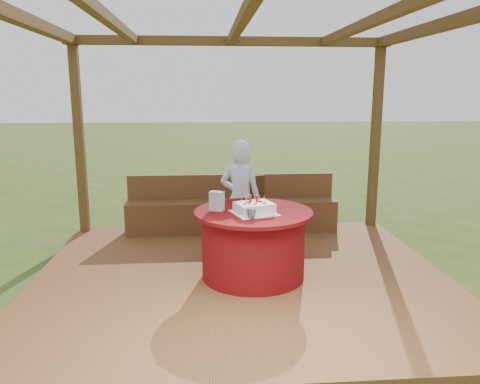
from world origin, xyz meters
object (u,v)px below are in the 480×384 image
object	(u,v)px
elderly_woman	(240,197)
bench	(232,213)
birthday_cake	(254,208)
table	(253,243)
drinking_glass	(251,214)
chair	(253,208)
gift_bag	(217,201)

from	to	relation	value
elderly_woman	bench	bearing A→B (deg)	92.89
elderly_woman	birthday_cake	world-z (taller)	elderly_woman
table	drinking_glass	size ratio (longest dim) A/B	12.97
table	elderly_woman	xyz separation A→B (m)	(-0.07, 0.83, 0.33)
chair	table	bearing A→B (deg)	-95.87
bench	gift_bag	size ratio (longest dim) A/B	14.59
birthday_cake	drinking_glass	distance (m)	0.23
drinking_glass	elderly_woman	bearing A→B (deg)	90.75
chair	birthday_cake	distance (m)	1.20
table	elderly_woman	world-z (taller)	elderly_woman
bench	chair	bearing A→B (deg)	-72.29
chair	drinking_glass	bearing A→B (deg)	-96.81
table	gift_bag	xyz separation A→B (m)	(-0.39, 0.04, 0.47)
chair	gift_bag	bearing A→B (deg)	-116.01
bench	elderly_woman	bearing A→B (deg)	-87.11
table	birthday_cake	bearing A→B (deg)	-92.26
table	birthday_cake	xyz separation A→B (m)	(-0.00, -0.11, 0.42)
chair	gift_bag	size ratio (longest dim) A/B	4.39
chair	drinking_glass	size ratio (longest dim) A/B	9.32
bench	birthday_cake	world-z (taller)	birthday_cake
chair	drinking_glass	distance (m)	1.42
gift_bag	drinking_glass	world-z (taller)	gift_bag
gift_bag	drinking_glass	distance (m)	0.50
chair	elderly_woman	bearing A→B (deg)	-128.41
bench	birthday_cake	xyz separation A→B (m)	(0.11, -1.87, 0.53)
table	gift_bag	bearing A→B (deg)	174.01
table	elderly_woman	size ratio (longest dim) A/B	0.89
birthday_cake	gift_bag	distance (m)	0.41
table	chair	bearing A→B (deg)	84.13
gift_bag	drinking_glass	xyz separation A→B (m)	(0.33, -0.37, -0.06)
table	birthday_cake	size ratio (longest dim) A/B	2.38
chair	drinking_glass	xyz separation A→B (m)	(-0.16, -1.38, 0.27)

